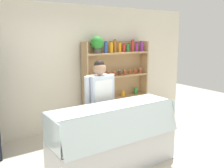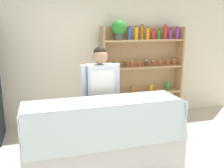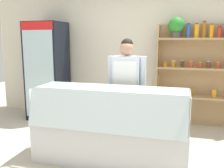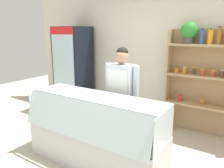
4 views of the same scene
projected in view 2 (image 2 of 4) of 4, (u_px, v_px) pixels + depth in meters
name	position (u px, v px, depth m)	size (l,w,h in m)	color
back_wall	(87.00, 55.00, 4.95)	(6.80, 0.10, 2.70)	silver
shelving_unit	(139.00, 63.00, 5.07)	(1.71, 0.30, 2.03)	tan
deli_display_case	(104.00, 152.00, 3.26)	(2.01, 0.72, 1.01)	silver
shop_clerk	(101.00, 93.00, 3.66)	(0.58, 0.25, 1.64)	#2D2D38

